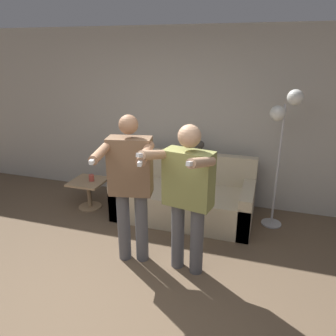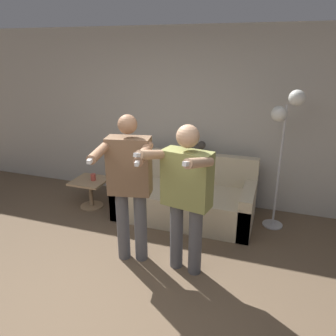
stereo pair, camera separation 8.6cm
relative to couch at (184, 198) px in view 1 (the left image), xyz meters
name	(u,v)px [view 1 (the left image)]	position (x,y,z in m)	size (l,w,h in m)	color
ground_plane	(93,321)	(-0.26, -2.14, -0.28)	(16.00, 16.00, 0.00)	brown
wall_back	(180,118)	(-0.26, 0.64, 1.02)	(10.00, 0.05, 2.60)	#B7B2A8
couch	(184,198)	(0.00, 0.00, 0.00)	(1.91, 0.89, 0.86)	beige
person_left	(130,181)	(-0.28, -1.18, 0.69)	(0.60, 0.75, 1.67)	#56565B
person_right	(187,190)	(0.34, -1.18, 0.67)	(0.64, 0.74, 1.61)	#56565B
cat	(193,147)	(0.03, 0.33, 0.67)	(0.43, 0.15, 0.18)	#3D3833
floor_lamp	(284,122)	(1.22, 0.13, 1.15)	(0.37, 0.27, 1.83)	#B2B2B7
side_table	(89,188)	(-1.44, -0.17, 0.04)	(0.49, 0.49, 0.44)	#A38460
cup	(91,178)	(-1.38, -0.16, 0.21)	(0.08, 0.08, 0.10)	#B7473D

